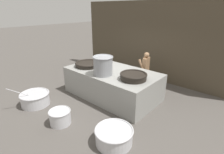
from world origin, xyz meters
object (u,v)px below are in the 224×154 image
cook (145,69)px  stock_pot (103,65)px  prep_bowl_extra (60,117)px  giant_wok_near (88,64)px  prep_bowl_meat (114,135)px  giant_wok_far (133,76)px  prep_bowl_vegetables (35,98)px

cook → stock_pot: bearing=65.1°
prep_bowl_extra → stock_pot: bearing=90.4°
prep_bowl_extra → giant_wok_near: bearing=117.9°
stock_pot → prep_bowl_meat: stock_pot is taller
stock_pot → prep_bowl_meat: bearing=-39.3°
giant_wok_near → prep_bowl_meat: 3.37m
giant_wok_far → cook: (-0.49, 1.59, -0.29)m
stock_pot → cook: 2.06m
prep_bowl_vegetables → giant_wok_near: bearing=76.8°
stock_pot → prep_bowl_extra: bearing=-89.6°
giant_wok_near → cook: cook is taller
giant_wok_far → prep_bowl_vegetables: 3.48m
giant_wok_near → stock_pot: 1.16m
stock_pot → cook: bearing=74.4°
giant_wok_far → stock_pot: stock_pot is taller
giant_wok_near → giant_wok_far: bearing=1.7°
giant_wok_near → prep_bowl_vegetables: giant_wok_near is taller
prep_bowl_vegetables → prep_bowl_extra: prep_bowl_vegetables is taller
giant_wok_near → giant_wok_far: size_ratio=1.13×
giant_wok_near → prep_bowl_vegetables: (-0.48, -2.06, -0.86)m
giant_wok_far → cook: size_ratio=0.57×
giant_wok_near → prep_bowl_vegetables: bearing=-103.2°
stock_pot → giant_wok_far: bearing=17.9°
stock_pot → prep_bowl_extra: size_ratio=1.10×
giant_wok_far → prep_bowl_extra: size_ratio=1.40×
prep_bowl_vegetables → prep_bowl_extra: size_ratio=2.01×
giant_wok_far → prep_bowl_vegetables: (-2.61, -2.12, -0.88)m
giant_wok_far → stock_pot: (-1.03, -0.33, 0.22)m
prep_bowl_vegetables → prep_bowl_meat: bearing=6.9°
stock_pot → prep_bowl_meat: (1.70, -1.39, -1.13)m
cook → prep_bowl_extra: (-0.52, -3.75, -0.60)m
cook → prep_bowl_vegetables: 4.31m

